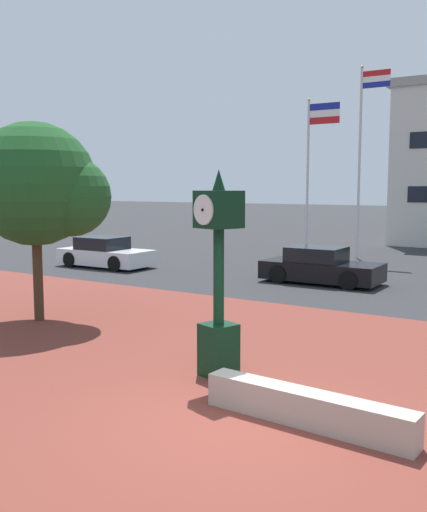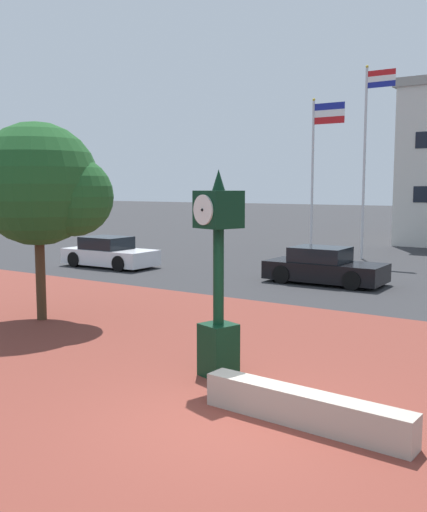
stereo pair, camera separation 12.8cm
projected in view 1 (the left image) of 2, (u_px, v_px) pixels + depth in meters
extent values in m
plane|color=#2D2D30|center=(233.00, 423.00, 8.49)|extent=(200.00, 200.00, 0.00)
cube|color=brown|center=(295.00, 382.00, 10.23)|extent=(44.00, 12.19, 0.01)
cube|color=#ADA393|center=(306.00, 408.00, 8.37)|extent=(3.22, 0.59, 0.50)
cube|color=black|center=(219.00, 350.00, 10.54)|extent=(0.70, 0.70, 0.96)
cylinder|color=black|center=(219.00, 276.00, 10.39)|extent=(0.19, 0.19, 1.72)
cube|color=black|center=(219.00, 209.00, 10.25)|extent=(0.82, 0.82, 0.65)
cylinder|color=white|center=(233.00, 209.00, 10.46)|extent=(0.50, 0.19, 0.52)
sphere|color=black|center=(234.00, 209.00, 10.47)|extent=(0.05, 0.05, 0.05)
cylinder|color=white|center=(203.00, 210.00, 10.03)|extent=(0.50, 0.19, 0.52)
sphere|color=black|center=(202.00, 210.00, 10.02)|extent=(0.05, 0.05, 0.05)
cone|color=black|center=(219.00, 180.00, 10.19)|extent=(0.23, 0.23, 0.37)
cylinder|color=#42301E|center=(38.00, 276.00, 14.92)|extent=(0.25, 0.25, 2.30)
sphere|color=#1E5123|center=(35.00, 184.00, 14.65)|extent=(3.09, 3.09, 3.09)
sphere|color=#1E5123|center=(71.00, 196.00, 14.66)|extent=(2.01, 2.01, 2.01)
cube|color=silver|center=(106.00, 257.00, 24.98)|extent=(4.11, 1.87, 0.64)
cube|color=black|center=(102.00, 243.00, 25.02)|extent=(1.90, 1.59, 0.56)
cylinder|color=black|center=(142.00, 259.00, 25.04)|extent=(0.64, 0.23, 0.64)
cylinder|color=black|center=(115.00, 264.00, 23.61)|extent=(0.64, 0.23, 0.64)
cylinder|color=black|center=(98.00, 256.00, 26.38)|extent=(0.64, 0.23, 0.64)
cylinder|color=black|center=(70.00, 260.00, 24.96)|extent=(0.64, 0.23, 0.64)
cube|color=black|center=(322.00, 271.00, 20.77)|extent=(4.16, 1.88, 0.64)
cube|color=black|center=(316.00, 255.00, 20.81)|extent=(1.92, 1.59, 0.56)
cylinder|color=black|center=(365.00, 274.00, 20.82)|extent=(0.64, 0.23, 0.64)
cylinder|color=black|center=(348.00, 280.00, 19.39)|extent=(0.64, 0.23, 0.64)
cylinder|color=black|center=(298.00, 269.00, 22.18)|extent=(0.64, 0.23, 0.64)
cylinder|color=black|center=(278.00, 274.00, 20.75)|extent=(0.64, 0.23, 0.64)
cylinder|color=silver|center=(308.00, 179.00, 28.95)|extent=(0.12, 0.12, 7.54)
sphere|color=gold|center=(309.00, 100.00, 28.50)|extent=(0.14, 0.14, 0.14)
cube|color=navy|center=(325.00, 106.00, 28.10)|extent=(1.52, 0.02, 0.33)
cube|color=white|center=(325.00, 113.00, 28.14)|extent=(1.52, 0.02, 0.33)
cube|color=red|center=(324.00, 120.00, 28.18)|extent=(1.52, 0.02, 0.33)
cylinder|color=silver|center=(359.00, 165.00, 27.47)|extent=(0.12, 0.12, 8.81)
sphere|color=gold|center=(362.00, 67.00, 26.94)|extent=(0.14, 0.14, 0.14)
cube|color=red|center=(377.00, 73.00, 26.61)|extent=(1.26, 0.02, 0.26)
cube|color=white|center=(377.00, 79.00, 26.64)|extent=(1.26, 0.02, 0.26)
cube|color=navy|center=(376.00, 85.00, 26.67)|extent=(1.26, 0.02, 0.26)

